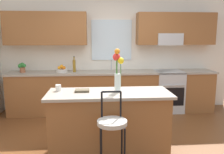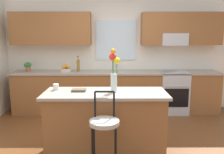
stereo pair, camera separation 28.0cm
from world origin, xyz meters
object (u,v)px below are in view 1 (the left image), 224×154
at_px(flower_vase, 118,70).
at_px(cookbook, 82,91).
at_px(bar_stool_near, 112,126).
at_px(potted_plant_small, 22,67).
at_px(oven_range, 168,91).
at_px(mug_ceramic, 58,88).
at_px(bottle_olive_oil, 74,66).
at_px(kitchen_island, 109,123).
at_px(fruit_bowl_oranges, 62,70).

bearing_deg(flower_vase, cookbook, 173.63).
xyz_separation_m(bar_stool_near, potted_plant_small, (-1.75, 2.47, 0.40)).
bearing_deg(flower_vase, oven_range, 54.46).
distance_m(mug_ceramic, potted_plant_small, 2.05).
bearing_deg(mug_ceramic, potted_plant_small, 119.91).
bearing_deg(bar_stool_near, bottle_olive_oil, 104.49).
xyz_separation_m(cookbook, potted_plant_small, (-1.37, 1.85, 0.10)).
xyz_separation_m(mug_ceramic, potted_plant_small, (-1.02, 1.78, 0.07)).
bearing_deg(kitchen_island, bar_stool_near, -90.00).
bearing_deg(mug_ceramic, bottle_olive_oil, 87.26).
height_order(oven_range, mug_ceramic, mug_ceramic).
height_order(flower_vase, bottle_olive_oil, flower_vase).
xyz_separation_m(bar_stool_near, flower_vase, (0.12, 0.56, 0.60)).
xyz_separation_m(fruit_bowl_oranges, bottle_olive_oil, (0.27, -0.00, 0.09)).
relative_size(fruit_bowl_oranges, bottle_olive_oil, 0.70).
bearing_deg(cookbook, flower_vase, -6.37).
height_order(bar_stool_near, mug_ceramic, bar_stool_near).
bearing_deg(oven_range, fruit_bowl_oranges, 179.32).
relative_size(kitchen_island, fruit_bowl_oranges, 7.21).
distance_m(oven_range, cookbook, 2.64).
relative_size(kitchen_island, flower_vase, 2.83).
distance_m(kitchen_island, bar_stool_near, 0.58).
bearing_deg(fruit_bowl_oranges, cookbook, -74.00).
height_order(bar_stool_near, bottle_olive_oil, bottle_olive_oil).
distance_m(cookbook, potted_plant_small, 2.31).
height_order(bottle_olive_oil, potted_plant_small, bottle_olive_oil).
relative_size(flower_vase, mug_ceramic, 6.79).
relative_size(mug_ceramic, cookbook, 0.45).
relative_size(kitchen_island, bottle_olive_oil, 5.06).
xyz_separation_m(mug_ceramic, cookbook, (0.34, -0.07, -0.03)).
xyz_separation_m(cookbook, bottle_olive_oil, (-0.26, 1.85, 0.12)).
distance_m(oven_range, bottle_olive_oil, 2.19).
bearing_deg(bar_stool_near, cookbook, 121.60).
height_order(oven_range, bar_stool_near, bar_stool_near).
distance_m(fruit_bowl_oranges, potted_plant_small, 0.84).
bearing_deg(flower_vase, potted_plant_small, 134.40).
relative_size(bar_stool_near, flower_vase, 1.71).
bearing_deg(cookbook, mug_ceramic, 167.98).
relative_size(oven_range, kitchen_island, 0.53).
distance_m(bar_stool_near, cookbook, 0.78).
height_order(oven_range, bottle_olive_oil, bottle_olive_oil).
bearing_deg(bottle_olive_oil, potted_plant_small, 179.91).
distance_m(flower_vase, fruit_bowl_oranges, 2.19).
relative_size(bar_stool_near, bottle_olive_oil, 3.05).
distance_m(flower_vase, bottle_olive_oil, 2.06).
distance_m(oven_range, bar_stool_near, 2.85).
bearing_deg(fruit_bowl_oranges, flower_vase, -61.61).
xyz_separation_m(flower_vase, mug_ceramic, (-0.85, 0.13, -0.27)).
height_order(oven_range, cookbook, cookbook).
height_order(mug_ceramic, cookbook, mug_ceramic).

